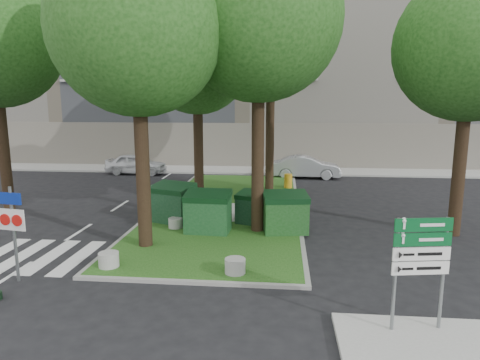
# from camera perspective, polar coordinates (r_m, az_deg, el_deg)

# --- Properties ---
(ground) EXTENTS (120.00, 120.00, 0.00)m
(ground) POSITION_cam_1_polar(r_m,az_deg,el_deg) (11.74, -9.12, -13.30)
(ground) COLOR black
(ground) RESTS_ON ground
(median_island) EXTENTS (6.00, 16.00, 0.12)m
(median_island) POSITION_cam_1_polar(r_m,az_deg,el_deg) (19.10, -1.58, -3.65)
(median_island) COLOR #194A15
(median_island) RESTS_ON ground
(median_kerb) EXTENTS (6.30, 16.30, 0.10)m
(median_kerb) POSITION_cam_1_polar(r_m,az_deg,el_deg) (19.10, -1.57, -3.68)
(median_kerb) COLOR gray
(median_kerb) RESTS_ON ground
(building_sidewalk) EXTENTS (42.00, 3.00, 0.12)m
(building_sidewalk) POSITION_cam_1_polar(r_m,az_deg,el_deg) (29.39, 0.03, 1.32)
(building_sidewalk) COLOR #999993
(building_sidewalk) RESTS_ON ground
(zebra_crossing) EXTENTS (5.00, 3.00, 0.01)m
(zebra_crossing) POSITION_cam_1_polar(r_m,az_deg,el_deg) (14.38, -22.36, -9.45)
(zebra_crossing) COLOR silver
(zebra_crossing) RESTS_ON ground
(apartment_building) EXTENTS (41.00, 12.00, 16.00)m
(apartment_building) POSITION_cam_1_polar(r_m,az_deg,el_deg) (36.64, 1.23, 15.57)
(apartment_building) COLOR tan
(apartment_building) RESTS_ON ground
(tree_median_near_left) EXTENTS (5.20, 5.20, 10.53)m
(tree_median_near_left) POSITION_cam_1_polar(r_m,az_deg,el_deg) (13.87, -13.23, 21.04)
(tree_median_near_left) COLOR black
(tree_median_near_left) RESTS_ON ground
(tree_median_near_right) EXTENTS (5.60, 5.60, 11.46)m
(tree_median_near_right) POSITION_cam_1_polar(r_m,az_deg,el_deg) (15.32, 2.91, 22.80)
(tree_median_near_right) COLOR black
(tree_median_near_right) RESTS_ON ground
(tree_median_mid) EXTENTS (4.80, 4.80, 9.99)m
(tree_median_mid) POSITION_cam_1_polar(r_m,az_deg,el_deg) (19.93, -5.49, 16.94)
(tree_median_mid) COLOR black
(tree_median_mid) RESTS_ON ground
(tree_median_far) EXTENTS (5.80, 5.80, 11.93)m
(tree_median_far) POSITION_cam_1_polar(r_m,az_deg,el_deg) (22.74, 4.43, 19.54)
(tree_median_far) COLOR black
(tree_median_far) RESTS_ON ground
(tree_street_right) EXTENTS (5.00, 5.00, 10.06)m
(tree_street_right) POSITION_cam_1_polar(r_m,az_deg,el_deg) (16.81, 28.75, 16.99)
(tree_street_right) COLOR black
(tree_street_right) RESTS_ON ground
(dumpster_a) EXTENTS (1.92, 1.65, 1.50)m
(dumpster_a) POSITION_cam_1_polar(r_m,az_deg,el_deg) (16.73, -9.01, -3.05)
(dumpster_a) COLOR black
(dumpster_a) RESTS_ON median_island
(dumpster_b) EXTENTS (1.66, 1.21, 1.49)m
(dumpster_b) POSITION_cam_1_polar(r_m,az_deg,el_deg) (15.27, -4.30, -4.28)
(dumpster_b) COLOR #13431C
(dumpster_b) RESTS_ON median_island
(dumpster_c) EXTENTS (1.58, 1.34, 1.24)m
(dumpster_c) POSITION_cam_1_polar(r_m,az_deg,el_deg) (16.31, 2.02, -3.72)
(dumpster_c) COLOR black
(dumpster_c) RESTS_ON median_island
(dumpster_d) EXTENTS (1.72, 1.33, 1.46)m
(dumpster_d) POSITION_cam_1_polar(r_m,az_deg,el_deg) (15.26, 6.06, -4.37)
(dumpster_d) COLOR #134013
(dumpster_d) RESTS_ON median_island
(bollard_left) EXTENTS (0.57, 0.57, 0.41)m
(bollard_left) POSITION_cam_1_polar(r_m,az_deg,el_deg) (12.76, -17.10, -10.11)
(bollard_left) COLOR #A1A09C
(bollard_left) RESTS_ON median_island
(bollard_right) EXTENTS (0.56, 0.56, 0.40)m
(bollard_right) POSITION_cam_1_polar(r_m,az_deg,el_deg) (11.79, -0.66, -11.37)
(bollard_right) COLOR gray
(bollard_right) RESTS_ON median_island
(bollard_mid) EXTENTS (0.51, 0.51, 0.37)m
(bollard_mid) POSITION_cam_1_polar(r_m,az_deg,el_deg) (15.99, -8.60, -5.66)
(bollard_mid) COLOR #A09F9B
(bollard_mid) RESTS_ON median_island
(litter_bin) EXTENTS (0.43, 0.43, 0.75)m
(litter_bin) POSITION_cam_1_polar(r_m,az_deg,el_deg) (23.17, 6.44, -0.11)
(litter_bin) COLOR #C28C16
(litter_bin) RESTS_ON median_island
(traffic_sign_pole) EXTENTS (0.76, 0.16, 2.56)m
(traffic_sign_pole) POSITION_cam_1_polar(r_m,az_deg,el_deg) (12.59, -28.02, -4.87)
(traffic_sign_pole) COLOR slate
(traffic_sign_pole) RESTS_ON ground
(directional_sign) EXTENTS (1.16, 0.25, 2.34)m
(directional_sign) POSITION_cam_1_polar(r_m,az_deg,el_deg) (9.33, 22.95, -9.32)
(directional_sign) COLOR slate
(directional_sign) RESTS_ON sidewalk_corner
(car_white) EXTENTS (3.98, 1.67, 1.35)m
(car_white) POSITION_cam_1_polar(r_m,az_deg,el_deg) (28.94, -13.66, 2.12)
(car_white) COLOR silver
(car_white) RESTS_ON ground
(car_silver) EXTENTS (4.23, 1.58, 1.38)m
(car_silver) POSITION_cam_1_polar(r_m,az_deg,el_deg) (26.94, 8.82, 1.73)
(car_silver) COLOR #A3A6AB
(car_silver) RESTS_ON ground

